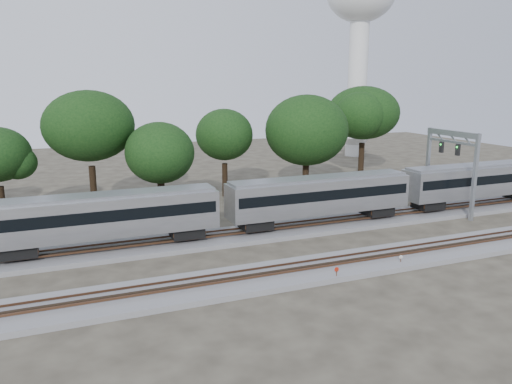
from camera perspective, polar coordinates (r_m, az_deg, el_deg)
ground at (r=39.56m, az=-2.69°, el=-8.15°), size 160.00×160.00×0.00m
track_far at (r=44.89m, az=-5.24°, el=-5.37°), size 160.00×5.00×0.73m
track_near at (r=36.00m, az=-0.56°, el=-9.94°), size 160.00×5.00×0.73m
train at (r=48.31m, az=7.47°, el=-0.27°), size 95.41×3.30×4.86m
switch_stand_red at (r=36.38m, az=9.19°, el=-9.05°), size 0.34×0.06×1.07m
switch_stand_white at (r=40.23m, az=16.22°, el=-7.40°), size 0.30×0.06×0.93m
switch_lever at (r=37.54m, az=9.37°, el=-9.24°), size 0.54×0.38×0.30m
water_tower at (r=97.75m, az=11.83°, el=19.30°), size 12.63×12.63×34.96m
signal_gantry at (r=56.97m, az=21.40°, el=4.13°), size 0.62×7.33×8.91m
tree_3 at (r=56.19m, az=-18.55°, el=7.15°), size 9.49×9.49×13.37m
tree_4 at (r=53.19m, az=-10.95°, el=4.40°), size 6.78×6.78×9.56m
tree_5 at (r=60.94m, az=-3.65°, el=6.54°), size 7.78×7.78×10.96m
tree_6 at (r=62.59m, az=5.80°, el=7.02°), size 8.17×8.17×11.52m
tree_7 at (r=74.90m, az=12.17°, el=8.82°), size 9.64×9.64×13.60m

